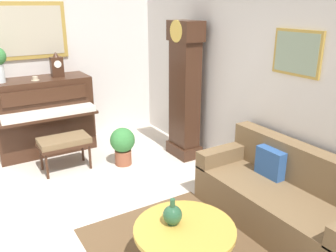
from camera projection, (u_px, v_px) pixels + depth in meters
name	position (u px, v px, depth m)	size (l,w,h in m)	color
ground_plane	(71.00, 232.00, 3.74)	(6.40, 6.00, 0.10)	beige
wall_left	(11.00, 61.00, 5.35)	(0.13, 4.90, 2.80)	silver
wall_back	(249.00, 74.00, 4.43)	(5.30, 0.13, 2.80)	silver
piano	(44.00, 115.00, 5.47)	(0.87, 1.44, 1.17)	#3D2316
piano_bench	(64.00, 143.00, 4.91)	(0.42, 0.70, 0.48)	#3D2316
grandfather_clock	(185.00, 95.00, 5.21)	(0.52, 0.34, 2.03)	#3D2316
couch	(284.00, 198.00, 3.69)	(1.90, 0.80, 0.84)	brown
coffee_table	(185.00, 231.00, 3.01)	(0.88, 0.88, 0.44)	gold
mantel_clock	(57.00, 66.00, 5.36)	(0.13, 0.18, 0.38)	#3D2316
teacup	(35.00, 79.00, 5.14)	(0.12, 0.12, 0.06)	beige
green_jug	(172.00, 215.00, 3.03)	(0.17, 0.17, 0.24)	#234C33
potted_plant	(123.00, 144.00, 5.09)	(0.36, 0.36, 0.56)	#935138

